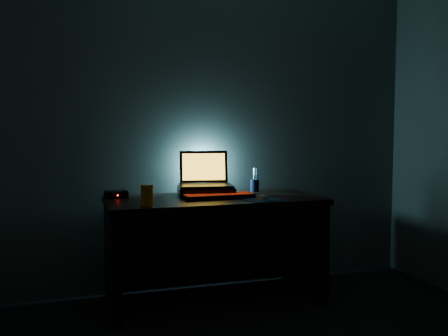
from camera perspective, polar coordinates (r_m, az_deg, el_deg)
name	(u,v)px	position (r m, az deg, el deg)	size (l,w,h in m)	color
room	(331,124)	(1.98, 12.16, 4.91)	(3.50, 4.00, 2.50)	black
desk	(212,232)	(3.61, -1.35, -7.32)	(1.50, 0.70, 0.75)	black
riser	(206,191)	(3.64, -2.10, -2.64)	(0.40, 0.30, 0.06)	black
laptop	(205,178)	(3.68, -2.20, -1.15)	(0.41, 0.33, 0.26)	black
keyboard	(219,196)	(3.48, -0.61, -3.23)	(0.50, 0.18, 0.03)	black
mousepad	(262,200)	(3.40, 4.41, -3.64)	(0.22, 0.20, 0.00)	navy
mouse	(262,198)	(3.39, 4.41, -3.39)	(0.05, 0.09, 0.03)	gray
pen_cup	(255,185)	(3.84, 3.52, -2.01)	(0.07, 0.07, 0.10)	black
juice_glass	(147,195)	(3.18, -8.79, -3.09)	(0.08, 0.08, 0.13)	orange
router	(116,194)	(3.57, -12.23, -2.96)	(0.16, 0.13, 0.05)	black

